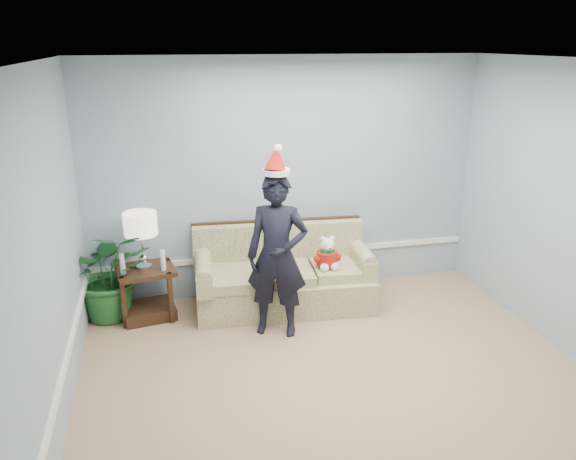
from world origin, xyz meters
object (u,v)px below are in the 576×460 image
(sofa, at_px, (284,278))
(houseplant, at_px, (110,273))
(man, at_px, (277,256))
(teddy_bear, at_px, (327,256))
(side_table, at_px, (148,298))
(table_lamp, at_px, (141,226))

(sofa, bearing_deg, houseplant, -179.34)
(houseplant, bearing_deg, man, -23.86)
(teddy_bear, bearing_deg, side_table, 173.32)
(sofa, height_order, teddy_bear, sofa)
(side_table, xyz_separation_m, man, (1.28, -0.63, 0.61))
(side_table, relative_size, houseplant, 0.65)
(sofa, relative_size, man, 1.21)
(table_lamp, height_order, man, man)
(side_table, xyz_separation_m, houseplant, (-0.37, 0.10, 0.29))
(side_table, bearing_deg, table_lamp, 140.56)
(houseplant, bearing_deg, teddy_bear, -8.03)
(sofa, xyz_separation_m, houseplant, (-1.85, 0.13, 0.19))
(side_table, height_order, table_lamp, table_lamp)
(teddy_bear, bearing_deg, man, -147.97)
(table_lamp, height_order, houseplant, table_lamp)
(man, bearing_deg, teddy_bear, 53.42)
(table_lamp, relative_size, man, 0.37)
(sofa, height_order, houseplant, houseplant)
(sofa, xyz_separation_m, teddy_bear, (0.44, -0.19, 0.29))
(table_lamp, bearing_deg, side_table, -39.44)
(table_lamp, xyz_separation_m, man, (1.29, -0.64, -0.20))
(houseplant, bearing_deg, table_lamp, -14.28)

